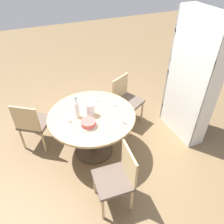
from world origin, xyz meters
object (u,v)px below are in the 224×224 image
cake_main (88,124)px  cup_a (123,122)px  cup_c (69,121)px  bookshelf (191,81)px  coffee_pot (90,109)px  cup_b (114,105)px  water_bottle (77,109)px  chair_b (33,123)px  chair_c (117,177)px  chair_a (126,99)px  cup_d (96,100)px

cake_main → cup_a: size_ratio=1.96×
cake_main → cup_c: 0.28m
bookshelf → coffee_pot: (-0.14, -1.55, -0.17)m
coffee_pot → cup_c: size_ratio=1.92×
cake_main → cup_b: size_ratio=1.96×
water_bottle → cup_c: (0.06, -0.14, -0.11)m
chair_b → cake_main: (0.67, 0.68, 0.29)m
chair_c → cup_a: chair_c is taller
bookshelf → water_bottle: size_ratio=6.15×
chair_a → coffee_pot: coffee_pot is taller
water_bottle → bookshelf: bearing=84.8°
cake_main → cup_c: (-0.17, -0.22, -0.01)m
coffee_pot → cup_d: size_ratio=1.92×
chair_c → bookshelf: size_ratio=0.43×
cup_a → chair_c: bearing=-30.4°
cake_main → cup_a: (0.14, 0.44, -0.01)m
chair_a → water_bottle: (0.46, -0.98, 0.39)m
chair_c → cup_c: size_ratio=7.27×
cup_b → cup_c: same height
chair_a → chair_b: same height
chair_b → coffee_pot: 0.98m
chair_c → cake_main: (-0.72, -0.10, 0.29)m
coffee_pot → chair_c: bearing=-0.1°
chair_a → cup_b: size_ratio=7.27×
water_bottle → chair_c: bearing=10.8°
bookshelf → cup_c: (-0.10, -1.87, -0.25)m
chair_c → cake_main: 0.78m
chair_a → cup_b: (0.43, -0.42, 0.28)m
chair_c → cup_d: 1.24m
coffee_pot → cup_d: coffee_pot is taller
coffee_pot → cup_d: (-0.27, 0.18, -0.08)m
bookshelf → cup_b: bearing=80.8°
chair_b → cup_c: size_ratio=7.27×
chair_b → coffee_pot: (0.46, 0.79, 0.36)m
coffee_pot → cake_main: bearing=-26.1°
chair_a → bookshelf: bearing=-67.2°
chair_c → bookshelf: bearing=121.2°
chair_a → cup_b: chair_a is taller
chair_b → chair_c: size_ratio=1.00×
cake_main → bookshelf: bearing=92.4°
bookshelf → cup_a: 1.26m
water_bottle → cup_c: water_bottle is taller
chair_c → bookshelf: (-0.79, 1.55, 0.53)m
chair_a → cup_b: bearing=-161.9°
water_bottle → cup_b: 0.57m
cup_b → cup_d: (-0.22, -0.20, 0.00)m
cup_b → cup_a: bearing=-6.1°
water_bottle → cake_main: bearing=18.8°
cake_main → cup_d: bearing=149.9°
chair_c → coffee_pot: size_ratio=3.79×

